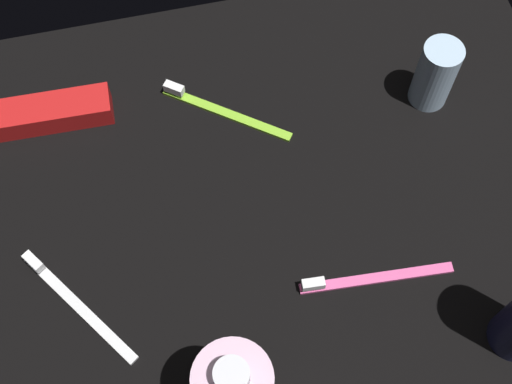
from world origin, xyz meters
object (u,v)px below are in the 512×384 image
at_px(deodorant_stick, 435,75).
at_px(toothbrush_white, 72,300).
at_px(toothbrush_lime, 219,109).
at_px(toothbrush_pink, 367,278).
at_px(toothpaste_box_red, 42,114).

height_order(deodorant_stick, toothbrush_white, deodorant_stick).
relative_size(toothbrush_lime, toothbrush_pink, 0.84).
distance_m(toothbrush_lime, toothpaste_box_red, 0.22).
relative_size(deodorant_stick, toothbrush_pink, 0.54).
relative_size(toothbrush_pink, toothpaste_box_red, 1.02).
bearing_deg(toothbrush_white, toothbrush_lime, 45.24).
height_order(toothbrush_lime, toothbrush_white, same).
xyz_separation_m(toothbrush_pink, toothpaste_box_red, (-0.34, 0.30, 0.01)).
distance_m(toothbrush_lime, toothbrush_white, 0.30).
xyz_separation_m(deodorant_stick, toothpaste_box_red, (-0.49, 0.07, -0.03)).
relative_size(deodorant_stick, toothpaste_box_red, 0.56).
xyz_separation_m(deodorant_stick, toothbrush_white, (-0.48, -0.18, -0.04)).
bearing_deg(toothpaste_box_red, toothbrush_pink, -39.41).
bearing_deg(toothpaste_box_red, deodorant_stick, -6.72).
distance_m(deodorant_stick, toothbrush_pink, 0.27).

